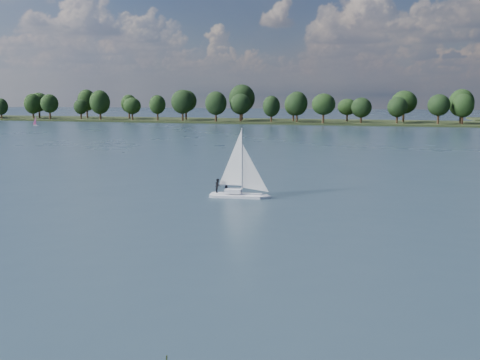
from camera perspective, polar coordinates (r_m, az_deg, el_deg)
name	(u,v)px	position (r m, az deg, el deg)	size (l,w,h in m)	color
ground	(340,148)	(127.12, 10.63, 3.42)	(700.00, 700.00, 0.00)	#233342
far_shore	(362,123)	(238.65, 12.91, 5.92)	(660.00, 40.00, 1.50)	black
sailboat	(236,177)	(63.78, -0.40, 0.30)	(6.78, 2.46, 8.73)	white
dinghy_pink	(36,123)	(229.61, -20.92, 5.67)	(2.64, 1.65, 3.94)	silver
treeline	(353,105)	(235.26, 11.93, 7.87)	(562.59, 73.97, 18.80)	black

